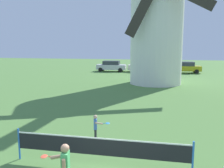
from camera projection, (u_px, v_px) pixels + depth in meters
name	position (u px, v px, depth m)	size (l,w,h in m)	color
windmill	(157.00, 16.00, 23.90)	(9.80, 5.90, 14.31)	white
tennis_net	(100.00, 147.00, 7.80)	(5.79, 0.06, 1.10)	blue
player_near	(65.00, 168.00, 6.20)	(0.84, 0.48, 1.46)	#333338
player_far	(96.00, 126.00, 10.00)	(0.73, 0.36, 1.09)	#333338
parked_car_silver	(111.00, 66.00, 36.12)	(4.32, 1.92, 1.56)	silver
parked_car_cream	(142.00, 66.00, 35.45)	(4.16, 1.95, 1.56)	silver
parked_car_mustard	(185.00, 67.00, 34.09)	(4.40, 2.05, 1.56)	#999919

